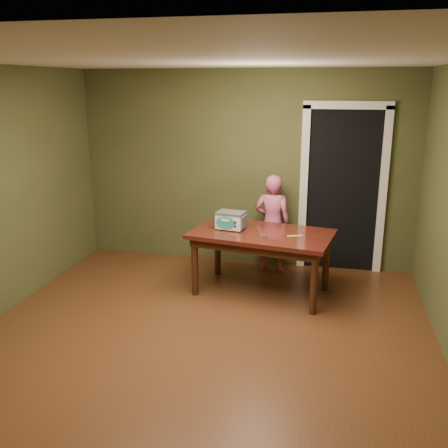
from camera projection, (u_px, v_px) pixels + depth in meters
name	position (u px, v px, depth m)	size (l,w,h in m)	color
floor	(196.00, 349.00, 4.69)	(5.00, 5.00, 0.00)	#572D19
room_shell	(193.00, 169.00, 4.23)	(4.52, 5.02, 2.61)	#4D4E29
doorway	(342.00, 187.00, 6.75)	(1.10, 0.66, 2.25)	black
dining_table	(262.00, 240.00, 5.79)	(1.73, 1.15, 0.75)	#3C110D
toy_oven	(231.00, 220.00, 5.86)	(0.37, 0.27, 0.21)	#4C4F54
baking_pan	(264.00, 236.00, 5.59)	(0.10, 0.10, 0.02)	silver
spatula	(295.00, 236.00, 5.61)	(0.18, 0.03, 0.01)	#FFE56E
child	(272.00, 224.00, 6.49)	(0.47, 0.31, 1.30)	#CB537C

